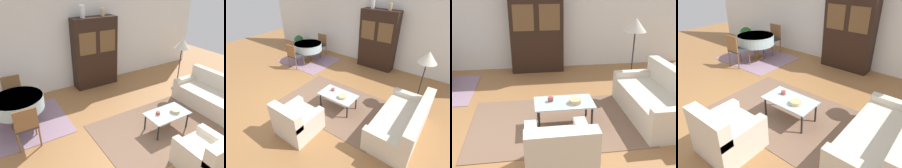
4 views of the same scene
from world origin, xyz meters
The scene contains 16 objects.
ground_plane centered at (0.00, 0.00, 0.00)m, with size 14.00×14.00×0.00m, color #9E6B3D.
wall_back centered at (0.00, 3.63, 1.35)m, with size 10.00×0.06×2.70m.
area_rug centered at (0.92, 0.52, 0.01)m, with size 2.91×1.91×0.01m.
dining_rug centered at (-1.78, 2.26, 0.01)m, with size 2.12×1.77×0.01m.
couch centered at (2.74, 0.51, 0.31)m, with size 0.92×1.84×0.86m.
armchair centered at (0.82, -0.81, 0.31)m, with size 0.83×0.85×0.83m.
coffee_table centered at (1.05, 0.44, 0.38)m, with size 0.98×0.55×0.42m.
display_cabinet centered at (0.75, 3.35, 1.06)m, with size 1.35×0.47×2.12m.
dining_table centered at (-1.74, 2.22, 0.61)m, with size 1.12×1.12×0.76m.
dining_chair_near centered at (-1.74, 1.44, 0.54)m, with size 0.44×0.44×0.92m.
dining_chair_far centered at (-1.74, 2.99, 0.54)m, with size 0.44×0.44×0.92m.
floor_lamp centered at (2.74, 1.75, 1.39)m, with size 0.45×0.45×1.59m.
cup centered at (0.84, 0.50, 0.46)m, with size 0.09×0.09×0.07m.
bowl centered at (1.23, 0.38, 0.46)m, with size 0.21×0.21×0.07m.
vase_tall centered at (0.42, 3.35, 2.29)m, with size 0.13×0.13×0.33m.
vase_short centered at (1.05, 3.35, 2.23)m, with size 0.11×0.11×0.22m.
Camera 1 is at (-2.08, -2.42, 3.13)m, focal length 35.00 mm.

